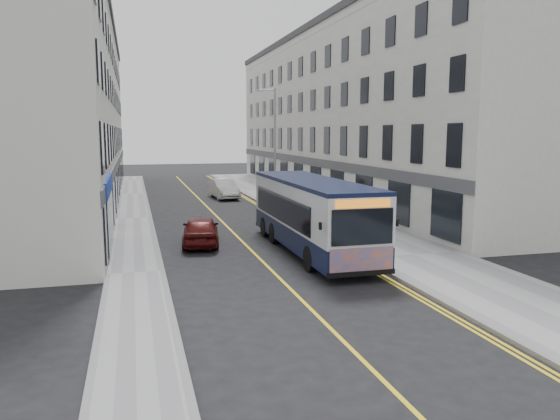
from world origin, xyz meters
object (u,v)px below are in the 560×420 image
streetlamp (274,144)px  pedestrian_far (303,193)px  car_white (224,189)px  city_bus (311,213)px  car_maroon (201,230)px  pedestrian_near (299,194)px  bicycle (376,244)px

streetlamp → pedestrian_far: streetlamp is taller
car_white → city_bus: bearing=-92.9°
pedestrian_far → car_maroon: (-8.30, -10.69, -0.33)m
pedestrian_near → car_maroon: 13.59m
car_maroon → pedestrian_near: bearing=-119.0°
pedestrian_far → car_white: size_ratio=0.39×
car_white → car_maroon: 17.99m
pedestrian_near → car_white: size_ratio=0.36×
city_bus → streetlamp: bearing=82.6°
car_white → car_maroon: car_white is taller
city_bus → bicycle: city_bus is taller
city_bus → pedestrian_far: city_bus is taller
bicycle → pedestrian_far: 15.40m
car_maroon → pedestrian_far: bearing=-120.4°
pedestrian_near → pedestrian_far: size_ratio=0.92×
bicycle → car_maroon: 8.07m
pedestrian_near → pedestrian_far: bearing=-50.7°
bicycle → pedestrian_near: bearing=-29.5°
bicycle → pedestrian_near: size_ratio=1.09×
streetlamp → car_maroon: streetlamp is taller
pedestrian_far → car_maroon: 13.54m
city_bus → pedestrian_far: size_ratio=6.05×
bicycle → car_maroon: (-6.62, 4.61, 0.10)m
bicycle → pedestrian_near: pedestrian_near is taller
bicycle → car_white: car_white is taller
city_bus → pedestrian_near: 14.13m
city_bus → pedestrian_near: bearing=75.2°
bicycle → pedestrian_far: pedestrian_far is taller
pedestrian_far → car_white: bearing=132.0°
pedestrian_far → car_maroon: size_ratio=0.44×
city_bus → pedestrian_far: (3.84, 13.40, -0.71)m
streetlamp → bicycle: bearing=-88.3°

